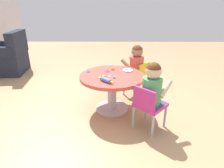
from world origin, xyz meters
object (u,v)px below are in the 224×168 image
(craft_table, at_px, (112,84))
(seated_child_right, at_px, (136,62))
(child_chair_right, at_px, (138,77))
(seated_child_left, at_px, (152,85))
(rolling_pin, at_px, (106,80))
(craft_scissors, at_px, (104,76))
(armchair_dark, at_px, (8,58))
(child_chair_left, at_px, (149,105))

(craft_table, height_order, seated_child_right, seated_child_right)
(seated_child_right, bearing_deg, child_chair_right, -127.96)
(craft_table, height_order, child_chair_right, child_chair_right)
(seated_child_left, bearing_deg, rolling_pin, 71.75)
(rolling_pin, relative_size, craft_scissors, 1.33)
(armchair_dark, bearing_deg, seated_child_right, -111.91)
(craft_scissors, bearing_deg, armchair_dark, 53.20)
(seated_child_left, relative_size, armchair_dark, 0.60)
(child_chair_left, relative_size, seated_child_right, 1.05)
(child_chair_left, relative_size, armchair_dark, 0.63)
(armchair_dark, bearing_deg, child_chair_right, -112.14)
(craft_table, xyz_separation_m, seated_child_left, (-0.40, -0.44, 0.16))
(craft_table, relative_size, seated_child_left, 1.63)
(seated_child_right, height_order, armchair_dark, armchair_dark)
(child_chair_right, xyz_separation_m, rolling_pin, (-0.68, 0.46, 0.22))
(armchair_dark, xyz_separation_m, rolling_pin, (-1.72, -2.08, 0.22))
(rolling_pin, bearing_deg, craft_table, -16.58)
(armchair_dark, xyz_separation_m, craft_scissors, (-1.53, -2.04, 0.19))
(seated_child_left, distance_m, seated_child_right, 0.88)
(seated_child_right, xyz_separation_m, armchair_dark, (1.01, 2.51, -0.22))
(craft_table, xyz_separation_m, seated_child_right, (0.47, -0.36, 0.16))
(armchair_dark, relative_size, rolling_pin, 4.66)
(seated_child_left, distance_m, child_chair_right, 0.88)
(child_chair_left, relative_size, craft_scissors, 3.90)
(rolling_pin, xyz_separation_m, craft_scissors, (0.19, 0.03, -0.02))
(seated_child_right, relative_size, craft_scissors, 3.71)
(child_chair_right, height_order, seated_child_right, seated_child_right)
(child_chair_left, relative_size, child_chair_right, 1.00)
(child_chair_left, xyz_separation_m, seated_child_right, (0.91, 0.05, 0.23))
(seated_child_right, bearing_deg, child_chair_left, -176.94)
(craft_table, distance_m, craft_scissors, 0.17)
(craft_scissors, bearing_deg, rolling_pin, -170.17)
(seated_child_left, bearing_deg, child_chair_right, 2.97)
(craft_table, height_order, armchair_dark, armchair_dark)
(seated_child_left, xyz_separation_m, rolling_pin, (0.17, 0.51, -0.01))
(craft_table, xyz_separation_m, child_chair_right, (0.45, -0.39, -0.06))
(child_chair_right, relative_size, rolling_pin, 2.94)
(seated_child_left, bearing_deg, seated_child_right, 4.94)
(seated_child_left, height_order, armchair_dark, armchair_dark)
(armchair_dark, distance_m, craft_scissors, 2.56)
(seated_child_right, distance_m, armchair_dark, 2.71)
(craft_table, xyz_separation_m, rolling_pin, (-0.24, 0.07, 0.15))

